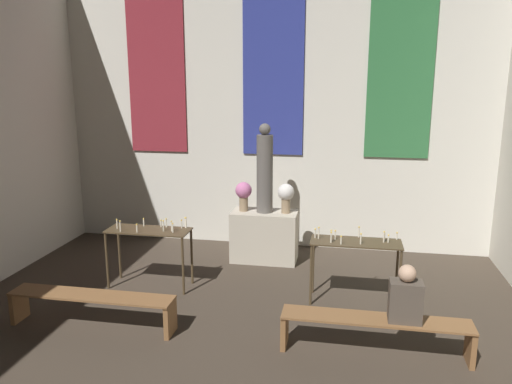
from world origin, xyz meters
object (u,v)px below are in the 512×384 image
(flower_vase_left, at_px, (244,193))
(flower_vase_right, at_px, (286,195))
(candle_rack_left, at_px, (149,238))
(candle_rack_right, at_px, (355,250))
(person_seated, at_px, (406,297))
(altar, at_px, (264,236))
(statue, at_px, (265,171))
(pew_back_left, at_px, (92,303))
(pew_back_right, at_px, (375,327))

(flower_vase_left, bearing_deg, flower_vase_right, 0.00)
(flower_vase_right, bearing_deg, candle_rack_left, -143.10)
(candle_rack_left, bearing_deg, candle_rack_right, -0.02)
(candle_rack_right, bearing_deg, flower_vase_left, 143.13)
(flower_vase_right, xyz_separation_m, person_seated, (1.69, -2.77, -0.46))
(altar, distance_m, candle_rack_left, 2.09)
(statue, xyz_separation_m, candle_rack_right, (1.52, -1.41, -0.81))
(candle_rack_left, height_order, pew_back_left, candle_rack_left)
(candle_rack_left, bearing_deg, statue, 42.98)
(pew_back_left, bearing_deg, person_seated, 0.00)
(pew_back_right, relative_size, person_seated, 3.22)
(statue, height_order, person_seated, statue)
(pew_back_right, bearing_deg, candle_rack_right, 99.55)
(altar, height_order, flower_vase_right, flower_vase_right)
(flower_vase_left, bearing_deg, statue, 0.00)
(flower_vase_right, bearing_deg, person_seated, -58.58)
(statue, height_order, flower_vase_left, statue)
(statue, xyz_separation_m, pew_back_right, (1.74, -2.77, -1.25))
(altar, bearing_deg, pew_back_left, -122.24)
(person_seated, bearing_deg, candle_rack_right, 111.65)
(statue, relative_size, candle_rack_right, 1.21)
(candle_rack_left, relative_size, candle_rack_right, 1.00)
(statue, relative_size, pew_back_left, 0.71)
(altar, bearing_deg, pew_back_right, -57.76)
(altar, height_order, candle_rack_left, candle_rack_left)
(flower_vase_left, relative_size, candle_rack_right, 0.40)
(flower_vase_right, height_order, pew_back_right, flower_vase_right)
(flower_vase_right, bearing_deg, flower_vase_left, 180.00)
(candle_rack_right, distance_m, person_seated, 1.46)
(flower_vase_right, relative_size, candle_rack_left, 0.40)
(candle_rack_right, height_order, pew_back_left, candle_rack_right)
(flower_vase_left, height_order, candle_rack_right, flower_vase_left)
(person_seated, bearing_deg, candle_rack_left, 159.17)
(candle_rack_right, bearing_deg, statue, 137.07)
(pew_back_left, distance_m, pew_back_right, 3.49)
(statue, xyz_separation_m, flower_vase_right, (0.36, 0.00, -0.39))
(pew_back_left, relative_size, pew_back_right, 1.00)
(statue, relative_size, person_seated, 2.27)
(candle_rack_right, bearing_deg, flower_vase_right, 129.24)
(flower_vase_right, distance_m, person_seated, 3.27)
(candle_rack_left, height_order, pew_back_right, candle_rack_left)
(candle_rack_right, bearing_deg, pew_back_right, -80.45)
(candle_rack_right, bearing_deg, candle_rack_left, 179.98)
(pew_back_left, bearing_deg, candle_rack_right, 22.58)
(pew_back_right, bearing_deg, pew_back_left, 180.00)
(flower_vase_right, height_order, person_seated, flower_vase_right)
(statue, relative_size, candle_rack_left, 1.21)
(candle_rack_right, distance_m, pew_back_right, 1.44)
(candle_rack_right, bearing_deg, person_seated, -68.35)
(altar, bearing_deg, flower_vase_right, 0.00)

